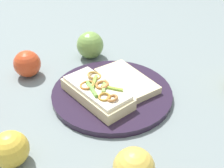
% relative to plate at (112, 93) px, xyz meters
% --- Properties ---
extents(ground_plane, '(2.00, 2.00, 0.00)m').
position_rel_plate_xyz_m(ground_plane, '(0.00, 0.00, -0.01)').
color(ground_plane, slate).
rests_on(ground_plane, ground).
extents(plate, '(0.30, 0.30, 0.01)m').
position_rel_plate_xyz_m(plate, '(0.00, 0.00, 0.00)').
color(plate, '#281C2F').
rests_on(plate, ground_plane).
extents(sandwich, '(0.18, 0.20, 0.05)m').
position_rel_plate_xyz_m(sandwich, '(-0.04, 0.03, 0.03)').
color(sandwich, beige).
rests_on(sandwich, plate).
extents(bread_slice_side, '(0.18, 0.18, 0.02)m').
position_rel_plate_xyz_m(bread_slice_side, '(0.04, -0.03, 0.02)').
color(bread_slice_side, beige).
rests_on(bread_slice_side, plate).
extents(apple_0, '(0.10, 0.10, 0.07)m').
position_rel_plate_xyz_m(apple_0, '(-0.24, 0.14, 0.03)').
color(apple_0, gold).
rests_on(apple_0, ground_plane).
extents(apple_2, '(0.09, 0.09, 0.07)m').
position_rel_plate_xyz_m(apple_2, '(0.04, 0.25, 0.03)').
color(apple_2, '#C8431F').
rests_on(apple_2, ground_plane).
extents(apple_3, '(0.07, 0.07, 0.07)m').
position_rel_plate_xyz_m(apple_3, '(-0.24, -0.09, 0.03)').
color(apple_3, gold).
rests_on(apple_3, ground_plane).
extents(apple_4, '(0.09, 0.09, 0.08)m').
position_rel_plate_xyz_m(apple_4, '(0.18, 0.11, 0.03)').
color(apple_4, '#759C46').
rests_on(apple_4, ground_plane).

